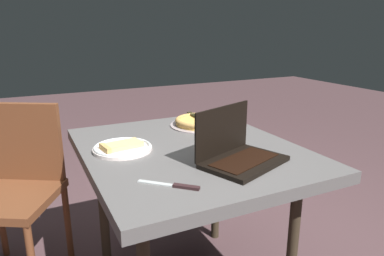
% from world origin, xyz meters
% --- Properties ---
extents(dining_table, '(1.07, 0.91, 0.75)m').
position_xyz_m(dining_table, '(0.00, 0.00, 0.68)').
color(dining_table, '#575453').
rests_on(dining_table, ground_plane).
extents(laptop, '(0.32, 0.38, 0.22)m').
position_xyz_m(laptop, '(0.25, 0.09, 0.80)').
color(laptop, black).
rests_on(laptop, dining_table).
extents(pizza_plate, '(0.25, 0.25, 0.04)m').
position_xyz_m(pizza_plate, '(-0.09, -0.28, 0.76)').
color(pizza_plate, white).
rests_on(pizza_plate, dining_table).
extents(pizza_tray, '(0.33, 0.33, 0.04)m').
position_xyz_m(pizza_tray, '(-0.30, 0.21, 0.77)').
color(pizza_tray, '#A59698').
rests_on(pizza_tray, dining_table).
extents(table_knife, '(0.17, 0.17, 0.01)m').
position_xyz_m(table_knife, '(0.35, -0.22, 0.75)').
color(table_knife, '#BBC1C0').
rests_on(table_knife, dining_table).
extents(chair_near, '(0.58, 0.58, 0.90)m').
position_xyz_m(chair_near, '(-0.51, -0.73, 0.52)').
color(chair_near, brown).
rests_on(chair_near, ground_plane).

